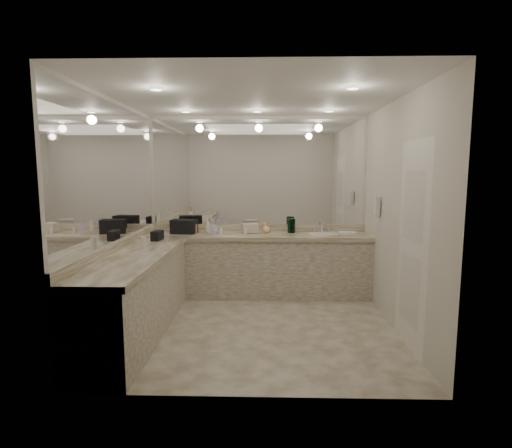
{
  "coord_description": "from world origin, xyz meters",
  "views": [
    {
      "loc": [
        0.12,
        -4.48,
        1.79
      ],
      "look_at": [
        -0.0,
        0.4,
        1.15
      ],
      "focal_mm": 28.0,
      "sensor_mm": 36.0,
      "label": 1
    }
  ],
  "objects_px": {
    "black_toiletry_bag": "(184,226)",
    "cream_cosmetic_case": "(250,229)",
    "soap_bottle_b": "(213,227)",
    "soap_bottle_a": "(208,226)",
    "wall_phone": "(377,206)",
    "hand_towel": "(347,233)",
    "sink": "(324,234)",
    "soap_bottle_c": "(266,228)"
  },
  "relations": [
    {
      "from": "cream_cosmetic_case",
      "to": "wall_phone",
      "type": "bearing_deg",
      "value": -36.6
    },
    {
      "from": "cream_cosmetic_case",
      "to": "soap_bottle_c",
      "type": "bearing_deg",
      "value": -16.32
    },
    {
      "from": "cream_cosmetic_case",
      "to": "sink",
      "type": "bearing_deg",
      "value": -21.26
    },
    {
      "from": "cream_cosmetic_case",
      "to": "soap_bottle_b",
      "type": "height_order",
      "value": "soap_bottle_b"
    },
    {
      "from": "black_toiletry_bag",
      "to": "soap_bottle_a",
      "type": "height_order",
      "value": "soap_bottle_a"
    },
    {
      "from": "black_toiletry_bag",
      "to": "cream_cosmetic_case",
      "type": "distance_m",
      "value": 0.96
    },
    {
      "from": "wall_phone",
      "to": "soap_bottle_c",
      "type": "relative_size",
      "value": 1.65
    },
    {
      "from": "soap_bottle_a",
      "to": "sink",
      "type": "bearing_deg",
      "value": -2.8
    },
    {
      "from": "cream_cosmetic_case",
      "to": "soap_bottle_c",
      "type": "height_order",
      "value": "soap_bottle_c"
    },
    {
      "from": "cream_cosmetic_case",
      "to": "soap_bottle_a",
      "type": "bearing_deg",
      "value": 159.77
    },
    {
      "from": "black_toiletry_bag",
      "to": "soap_bottle_a",
      "type": "distance_m",
      "value": 0.34
    },
    {
      "from": "cream_cosmetic_case",
      "to": "soap_bottle_a",
      "type": "xyz_separation_m",
      "value": [
        -0.62,
        0.02,
        0.04
      ]
    },
    {
      "from": "hand_towel",
      "to": "soap_bottle_b",
      "type": "height_order",
      "value": "soap_bottle_b"
    },
    {
      "from": "sink",
      "to": "cream_cosmetic_case",
      "type": "distance_m",
      "value": 1.07
    },
    {
      "from": "black_toiletry_bag",
      "to": "hand_towel",
      "type": "xyz_separation_m",
      "value": [
        2.35,
        -0.06,
        -0.08
      ]
    },
    {
      "from": "soap_bottle_c",
      "to": "black_toiletry_bag",
      "type": "bearing_deg",
      "value": -177.86
    },
    {
      "from": "soap_bottle_b",
      "to": "soap_bottle_a",
      "type": "bearing_deg",
      "value": 127.28
    },
    {
      "from": "sink",
      "to": "black_toiletry_bag",
      "type": "relative_size",
      "value": 1.25
    },
    {
      "from": "black_toiletry_bag",
      "to": "cream_cosmetic_case",
      "type": "bearing_deg",
      "value": 2.23
    },
    {
      "from": "wall_phone",
      "to": "black_toiletry_bag",
      "type": "height_order",
      "value": "wall_phone"
    },
    {
      "from": "black_toiletry_bag",
      "to": "soap_bottle_a",
      "type": "xyz_separation_m",
      "value": [
        0.34,
        0.06,
        0.01
      ]
    },
    {
      "from": "soap_bottle_a",
      "to": "cream_cosmetic_case",
      "type": "bearing_deg",
      "value": -2.15
    },
    {
      "from": "sink",
      "to": "soap_bottle_a",
      "type": "height_order",
      "value": "soap_bottle_a"
    },
    {
      "from": "hand_towel",
      "to": "soap_bottle_a",
      "type": "height_order",
      "value": "soap_bottle_a"
    },
    {
      "from": "wall_phone",
      "to": "soap_bottle_c",
      "type": "distance_m",
      "value": 1.59
    },
    {
      "from": "sink",
      "to": "hand_towel",
      "type": "relative_size",
      "value": 1.93
    },
    {
      "from": "soap_bottle_b",
      "to": "wall_phone",
      "type": "bearing_deg",
      "value": -11.62
    },
    {
      "from": "sink",
      "to": "soap_bottle_b",
      "type": "bearing_deg",
      "value": -178.19
    },
    {
      "from": "wall_phone",
      "to": "soap_bottle_b",
      "type": "height_order",
      "value": "wall_phone"
    },
    {
      "from": "soap_bottle_c",
      "to": "soap_bottle_b",
      "type": "bearing_deg",
      "value": -171.21
    },
    {
      "from": "soap_bottle_a",
      "to": "soap_bottle_b",
      "type": "height_order",
      "value": "soap_bottle_a"
    },
    {
      "from": "black_toiletry_bag",
      "to": "soap_bottle_b",
      "type": "xyz_separation_m",
      "value": [
        0.44,
        -0.07,
        -0.0
      ]
    },
    {
      "from": "sink",
      "to": "soap_bottle_c",
      "type": "bearing_deg",
      "value": 175.44
    },
    {
      "from": "soap_bottle_c",
      "to": "wall_phone",
      "type": "bearing_deg",
      "value": -21.52
    },
    {
      "from": "wall_phone",
      "to": "soap_bottle_b",
      "type": "bearing_deg",
      "value": 168.38
    },
    {
      "from": "wall_phone",
      "to": "cream_cosmetic_case",
      "type": "bearing_deg",
      "value": 161.48
    },
    {
      "from": "soap_bottle_a",
      "to": "soap_bottle_b",
      "type": "xyz_separation_m",
      "value": [
        0.1,
        -0.13,
        -0.01
      ]
    },
    {
      "from": "soap_bottle_a",
      "to": "soap_bottle_c",
      "type": "height_order",
      "value": "soap_bottle_a"
    },
    {
      "from": "cream_cosmetic_case",
      "to": "soap_bottle_b",
      "type": "distance_m",
      "value": 0.53
    },
    {
      "from": "soap_bottle_b",
      "to": "hand_towel",
      "type": "bearing_deg",
      "value": 0.24
    },
    {
      "from": "black_toiletry_bag",
      "to": "wall_phone",
      "type": "bearing_deg",
      "value": -11.24
    },
    {
      "from": "sink",
      "to": "soap_bottle_c",
      "type": "relative_size",
      "value": 3.03
    }
  ]
}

